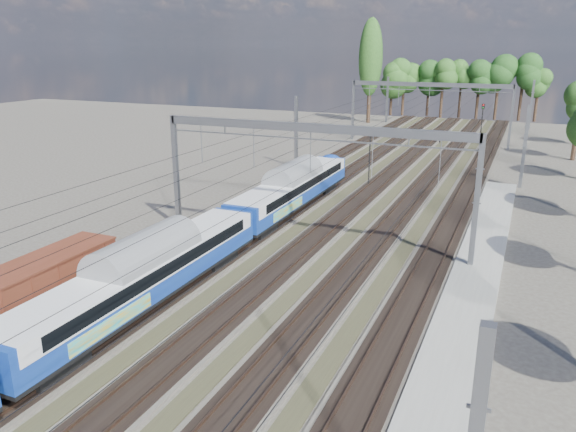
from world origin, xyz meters
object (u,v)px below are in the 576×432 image
at_px(emu_train, 140,269).
at_px(signal_near, 370,150).
at_px(signal_far, 482,120).
at_px(freight_boxcar, 17,296).
at_px(worker, 440,138).

bearing_deg(emu_train, signal_near, 83.57).
xyz_separation_m(signal_near, signal_far, (8.33, 30.11, -0.00)).
height_order(emu_train, freight_boxcar, emu_train).
bearing_deg(signal_near, freight_boxcar, -84.73).
bearing_deg(emu_train, freight_boxcar, -136.72).
distance_m(worker, signal_near, 30.60).
xyz_separation_m(freight_boxcar, worker, (10.82, 67.52, -1.15)).
relative_size(emu_train, freight_boxcar, 5.05).
xyz_separation_m(worker, signal_near, (-2.60, -30.33, 3.07)).
relative_size(worker, signal_near, 0.27).
bearing_deg(emu_train, signal_far, 79.18).
height_order(emu_train, signal_far, signal_far).
bearing_deg(signal_far, worker, 158.02).
bearing_deg(emu_train, worker, 84.30).
distance_m(emu_train, signal_far, 64.21).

